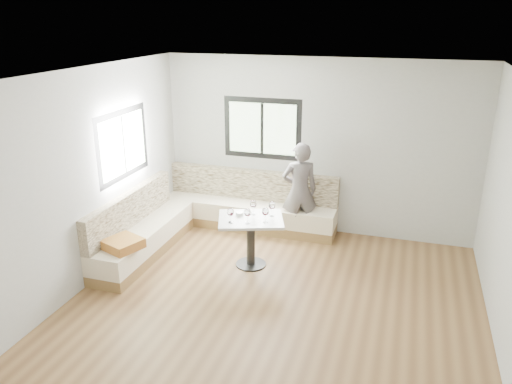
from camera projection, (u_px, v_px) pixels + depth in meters
The scene contains 10 objects.
room at pixel (270, 197), 5.75m from camera, with size 5.01×5.01×2.81m.
banquette at pixel (204, 219), 7.92m from camera, with size 2.90×2.80×0.95m.
table at pixel (251, 230), 6.99m from camera, with size 1.06×0.94×0.73m.
person at pixel (299, 191), 7.85m from camera, with size 0.57×0.37×1.55m, color #5F5859.
olive_ramekin at pixel (240, 213), 7.03m from camera, with size 0.11×0.11×0.04m.
wine_glass_a at pixel (230, 212), 6.73m from camera, with size 0.10×0.10×0.21m.
wine_glass_b at pixel (248, 213), 6.71m from camera, with size 0.10×0.10×0.21m.
wine_glass_c at pixel (265, 212), 6.74m from camera, with size 0.10×0.10×0.21m.
wine_glass_d at pixel (253, 204), 7.01m from camera, with size 0.10×0.10×0.21m.
wine_glass_e at pixel (272, 206), 6.96m from camera, with size 0.10×0.10×0.21m.
Camera 1 is at (1.39, -5.11, 3.41)m, focal length 35.00 mm.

